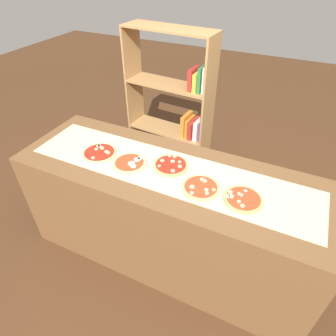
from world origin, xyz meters
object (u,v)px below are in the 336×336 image
Objects in this scene: pizza_mushroom_4 at (243,199)px; bookshelf at (178,115)px; pizza_mushroom_3 at (201,188)px; pizza_mushroom_0 at (99,153)px; pizza_mozzarella_1 at (130,164)px; pizza_mushroom_2 at (171,165)px.

pizza_mushroom_4 is 1.48m from bookshelf.
pizza_mushroom_4 is 0.15× the size of bookshelf.
pizza_mushroom_0 is at bearing 177.37° from pizza_mushroom_3.
pizza_mushroom_4 is (0.27, 0.01, -0.00)m from pizza_mushroom_3.
pizza_mozzarella_1 reaches higher than pizza_mushroom_4.
pizza_mushroom_2 is at bearing 167.50° from pizza_mushroom_4.
pizza_mozzarella_1 reaches higher than pizza_mushroom_2.
pizza_mozzarella_1 is 1.02× the size of pizza_mushroom_4.
pizza_mushroom_3 is at bearing -25.71° from pizza_mushroom_2.
pizza_mushroom_0 is at bearing 178.59° from pizza_mushroom_4.
pizza_mushroom_0 is 0.81m from pizza_mushroom_3.
pizza_mozzarella_1 is 0.80m from pizza_mushroom_4.
bookshelf reaches higher than pizza_mushroom_3.
pizza_mushroom_4 is at bearing 2.28° from pizza_mushroom_3.
pizza_mushroom_3 is 0.16× the size of bookshelf.
pizza_mozzarella_1 reaches higher than pizza_mushroom_0.
pizza_mushroom_0 is 1.07m from pizza_mushroom_4.
pizza_mushroom_0 is 0.16× the size of bookshelf.
pizza_mushroom_3 and pizza_mushroom_4 have the same top height.
pizza_mozzarella_1 is at bearing 177.86° from pizza_mushroom_3.
pizza_mushroom_2 is at bearing 22.22° from pizza_mozzarella_1.
pizza_mushroom_4 is at bearing -50.73° from bookshelf.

